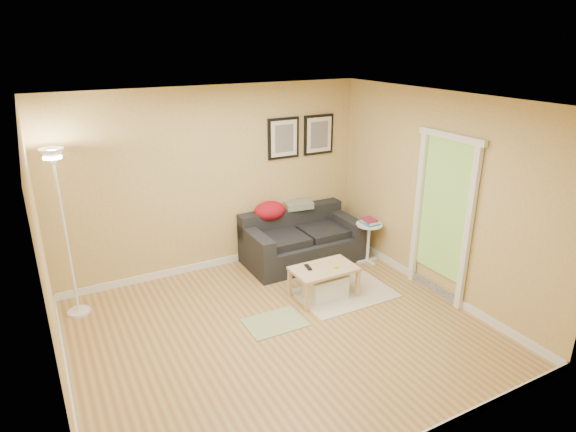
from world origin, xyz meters
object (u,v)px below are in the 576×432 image
object	(u,v)px
sofa	(302,238)
coffee_table	(324,282)
storage_bin	(325,286)
book_stack	(369,221)
floor_lamp	(67,240)
side_table	(368,243)

from	to	relation	value
sofa	coffee_table	distance (m)	1.11
coffee_table	storage_bin	distance (m)	0.05
storage_bin	sofa	bearing A→B (deg)	75.69
storage_bin	book_stack	bearing A→B (deg)	28.20
storage_bin	floor_lamp	world-z (taller)	floor_lamp
coffee_table	side_table	world-z (taller)	side_table
sofa	floor_lamp	size ratio (longest dim) A/B	0.82
sofa	side_table	distance (m)	1.00
book_stack	coffee_table	bearing A→B (deg)	-147.09
storage_bin	floor_lamp	xyz separation A→B (m)	(-2.87, 1.11, 0.81)
book_stack	sofa	bearing A→B (deg)	156.95
side_table	book_stack	bearing A→B (deg)	-166.76
coffee_table	book_stack	size ratio (longest dim) A/B	3.22
sofa	side_table	bearing A→B (deg)	-28.92
coffee_table	side_table	size ratio (longest dim) A/B	1.37
sofa	floor_lamp	distance (m)	3.21
coffee_table	side_table	xyz separation A→B (m)	(1.15, 0.58, 0.10)
storage_bin	coffee_table	bearing A→B (deg)	95.15
sofa	book_stack	size ratio (longest dim) A/B	6.63
sofa	side_table	world-z (taller)	sofa
sofa	coffee_table	bearing A→B (deg)	-104.84
coffee_table	storage_bin	bearing A→B (deg)	-73.60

